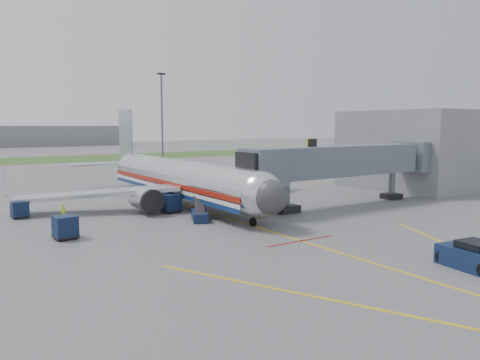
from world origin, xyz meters
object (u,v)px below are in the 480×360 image
pushback_tug (476,257)px  belt_loader (200,215)px  airliner (180,178)px  ramp_worker (63,212)px

pushback_tug → belt_loader: bearing=107.3°
airliner → ramp_worker: size_ratio=23.37×
pushback_tug → belt_loader: size_ratio=1.06×
pushback_tug → ramp_worker: size_ratio=2.69×
belt_loader → ramp_worker: belt_loader is taller
airliner → ramp_worker: airliner is taller
ramp_worker → airliner: bearing=-23.4°
pushback_tug → airliner: bearing=97.7°
belt_loader → airliner: bearing=74.2°
pushback_tug → ramp_worker: bearing=121.4°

